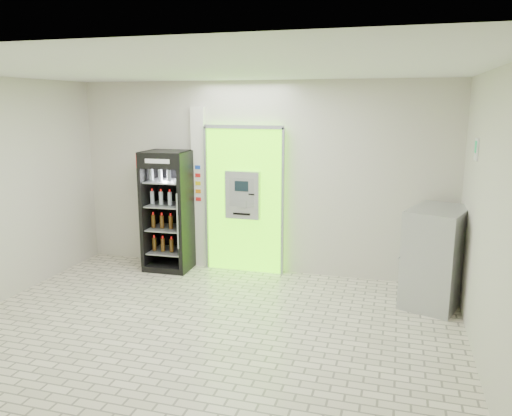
% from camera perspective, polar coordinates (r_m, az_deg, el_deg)
% --- Properties ---
extents(ground, '(6.00, 6.00, 0.00)m').
position_cam_1_polar(ground, '(6.03, -6.45, -14.32)').
color(ground, beige).
rests_on(ground, ground).
extents(room_shell, '(6.00, 6.00, 6.00)m').
position_cam_1_polar(room_shell, '(5.47, -6.90, 3.27)').
color(room_shell, beige).
rests_on(room_shell, ground).
extents(atm_assembly, '(1.30, 0.24, 2.33)m').
position_cam_1_polar(atm_assembly, '(7.89, -1.32, 1.05)').
color(atm_assembly, '#58E506').
rests_on(atm_assembly, ground).
extents(pillar, '(0.22, 0.11, 2.60)m').
position_cam_1_polar(pillar, '(8.16, -6.48, 2.26)').
color(pillar, silver).
rests_on(pillar, ground).
extents(beverage_cooler, '(0.74, 0.70, 1.92)m').
position_cam_1_polar(beverage_cooler, '(8.16, -9.90, -0.55)').
color(beverage_cooler, black).
rests_on(beverage_cooler, ground).
extents(steel_cabinet, '(0.96, 1.14, 1.31)m').
position_cam_1_polar(steel_cabinet, '(7.08, 19.87, -5.24)').
color(steel_cabinet, '#A5A8AC').
rests_on(steel_cabinet, ground).
extents(exit_sign, '(0.02, 0.22, 0.26)m').
position_cam_1_polar(exit_sign, '(6.46, 23.88, 6.16)').
color(exit_sign, white).
rests_on(exit_sign, room_shell).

